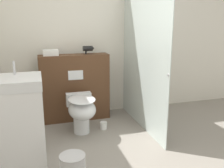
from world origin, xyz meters
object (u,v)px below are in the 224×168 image
(hair_drier, at_px, (88,49))
(sink_vanity, at_px, (18,123))
(waste_bin, at_px, (73,168))
(toilet, at_px, (82,110))

(hair_drier, bearing_deg, sink_vanity, -129.53)
(waste_bin, bearing_deg, toilet, 75.39)
(toilet, distance_m, waste_bin, 1.09)
(hair_drier, bearing_deg, toilet, -111.26)
(hair_drier, bearing_deg, waste_bin, -107.07)
(toilet, bearing_deg, sink_vanity, -141.19)
(toilet, xyz_separation_m, waste_bin, (-0.27, -1.03, -0.20))
(sink_vanity, xyz_separation_m, waste_bin, (0.49, -0.42, -0.35))
(hair_drier, relative_size, waste_bin, 0.63)
(sink_vanity, xyz_separation_m, hair_drier, (0.99, 1.20, 0.62))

